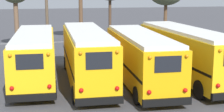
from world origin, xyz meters
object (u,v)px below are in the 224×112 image
Objects in this scene: school_bus_0 at (35,55)px; school_bus_1 at (87,55)px; school_bus_3 at (186,52)px; school_bus_2 at (140,57)px; utility_pole at (47,8)px.

school_bus_0 is 3.32m from school_bus_1.
school_bus_3 is (9.50, -1.59, 0.11)m from school_bus_0.
school_bus_2 is (3.17, -0.95, -0.08)m from school_bus_1.
school_bus_2 is at bearing -173.27° from school_bus_3.
utility_pole is at bearing 128.55° from school_bus_3.
school_bus_1 is 6.36m from school_bus_3.
school_bus_3 is at bearing -9.49° from school_bus_0.
utility_pole is at bearing 115.56° from school_bus_2.
school_bus_3 is (3.17, 0.37, 0.10)m from school_bus_2.
school_bus_2 is at bearing -16.72° from school_bus_1.
utility_pole is (1.13, 8.92, 2.42)m from school_bus_0.
school_bus_3 is at bearing -5.21° from school_bus_1.
utility_pole is (-2.04, 9.93, 2.32)m from school_bus_1.
school_bus_3 is (6.33, -0.58, 0.02)m from school_bus_1.
utility_pole reaches higher than school_bus_3.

